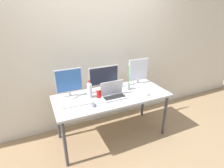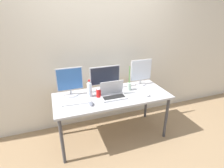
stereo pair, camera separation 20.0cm
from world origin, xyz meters
The scene contains 13 objects.
ground_plane centered at (0.00, 0.00, 0.00)m, with size 16.00×16.00×0.00m, color #9E7F5B.
wall_back centered at (0.00, 0.59, 1.30)m, with size 7.00×0.08×2.60m, color silver.
work_desk centered at (0.00, 0.00, 0.68)m, with size 1.70×0.73×0.74m.
monitor_left centered at (-0.57, 0.22, 0.95)m, with size 0.38×0.21×0.42m.
monitor_center centered at (-0.03, 0.24, 0.95)m, with size 0.48×0.19×0.38m.
monitor_right centered at (0.59, 0.23, 0.96)m, with size 0.37×0.18×0.43m.
laptop_silver centered at (-0.01, -0.05, 0.79)m, with size 0.35×0.22×0.23m.
keyboard_main centered at (-0.53, -0.06, 0.75)m, with size 0.40×0.12×0.02m, color white.
mouse_by_keyboard centered at (-0.35, -0.17, 0.76)m, with size 0.06×0.11×0.03m, color slate.
mouse_by_laptop centered at (0.48, -0.19, 0.76)m, with size 0.06×0.10×0.04m, color silver.
water_bottle centered at (-0.32, 0.07, 0.86)m, with size 0.07×0.07×0.26m.
soda_can_near_keyboard centered at (-0.20, 0.02, 0.80)m, with size 0.07×0.07×0.13m.
bamboo_vase centered at (0.31, 0.08, 0.82)m, with size 0.07×0.07×0.39m.
Camera 2 is at (-0.78, -2.18, 1.91)m, focal length 28.00 mm.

